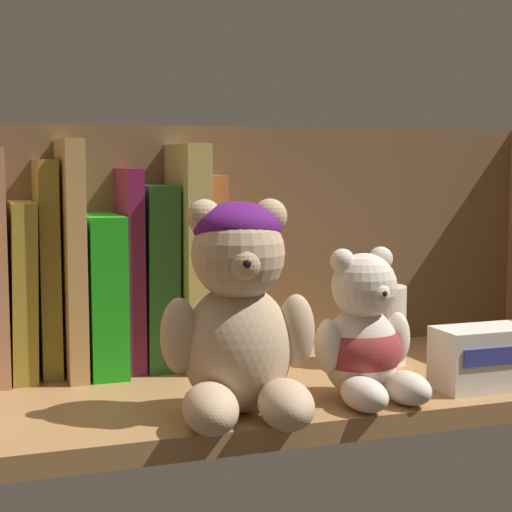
{
  "coord_description": "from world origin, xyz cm",
  "views": [
    {
      "loc": [
        -24.81,
        -75.88,
        23.03
      ],
      "look_at": [
        1.99,
        0.0,
        14.28
      ],
      "focal_mm": 59.9,
      "sensor_mm": 36.0,
      "label": 1
    }
  ],
  "objects": [
    {
      "name": "shelf_board",
      "position": [
        0.0,
        0.0,
        1.0
      ],
      "size": [
        80.68,
        27.6,
        2.0
      ],
      "primitive_type": "cube",
      "color": "#9E7042",
      "rests_on": "ground"
    },
    {
      "name": "shelf_back_panel",
      "position": [
        0.0,
        14.4,
        13.54
      ],
      "size": [
        83.08,
        1.2,
        27.07
      ],
      "primitive_type": "cube",
      "color": "brown",
      "rests_on": "ground"
    },
    {
      "name": "book_6",
      "position": [
        -18.91,
        11.48,
        10.66
      ],
      "size": [
        2.7,
        12.19,
        17.36
      ],
      "primitive_type": "cube",
      "rotation": [
        0.0,
        0.02,
        0.0
      ],
      "color": "olive",
      "rests_on": "shelf_board"
    },
    {
      "name": "book_7",
      "position": [
        -16.42,
        11.48,
        12.71
      ],
      "size": [
        1.93,
        10.06,
        21.43
      ],
      "primitive_type": "cube",
      "color": "olive",
      "rests_on": "shelf_board"
    },
    {
      "name": "book_8",
      "position": [
        -14.19,
        11.48,
        13.69
      ],
      "size": [
        1.85,
        14.71,
        23.37
      ],
      "primitive_type": "cube",
      "color": "tan",
      "rests_on": "shelf_board"
    },
    {
      "name": "book_9",
      "position": [
        -11.14,
        11.48,
        9.97
      ],
      "size": [
        3.59,
        14.34,
        15.95
      ],
      "primitive_type": "cube",
      "color": "#1CA71A",
      "rests_on": "shelf_board"
    },
    {
      "name": "book_10",
      "position": [
        -8.19,
        11.48,
        12.27
      ],
      "size": [
        1.63,
        11.22,
        20.53
      ],
      "primitive_type": "cube",
      "color": "maroon",
      "rests_on": "shelf_board"
    },
    {
      "name": "book_11",
      "position": [
        -5.45,
        11.48,
        11.41
      ],
      "size": [
        3.41,
        11.22,
        18.85
      ],
      "primitive_type": "cube",
      "rotation": [
        0.0,
        0.01,
        0.0
      ],
      "color": "#2E672D",
      "rests_on": "shelf_board"
    },
    {
      "name": "book_12",
      "position": [
        -2.28,
        11.48,
        13.5
      ],
      "size": [
        2.49,
        14.82,
        22.99
      ],
      "primitive_type": "cube",
      "color": "tan",
      "rests_on": "shelf_board"
    },
    {
      "name": "book_13",
      "position": [
        0.46,
        11.48,
        11.92
      ],
      "size": [
        2.33,
        11.08,
        19.85
      ],
      "primitive_type": "cube",
      "color": "#BF6633",
      "rests_on": "shelf_board"
    },
    {
      "name": "teddy_bear_larger",
      "position": [
        -2.88,
        -9.54,
        10.59
      ],
      "size": [
        13.41,
        13.87,
        18.12
      ],
      "color": "tan",
      "rests_on": "shelf_board"
    },
    {
      "name": "teddy_bear_smaller",
      "position": [
        9.22,
        -8.47,
        7.34
      ],
      "size": [
        10.05,
        10.67,
        13.59
      ],
      "color": "beige",
      "rests_on": "shelf_board"
    },
    {
      "name": "pillar_candle",
      "position": [
        16.87,
        3.3,
        6.11
      ],
      "size": [
        5.74,
        5.74,
        8.22
      ],
      "primitive_type": "cylinder",
      "color": "silver",
      "rests_on": "shelf_board"
    },
    {
      "name": "small_product_box",
      "position": [
        21.82,
        -9.07,
        4.91
      ],
      "size": [
        9.97,
        5.19,
        5.8
      ],
      "color": "silver",
      "rests_on": "shelf_board"
    }
  ]
}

